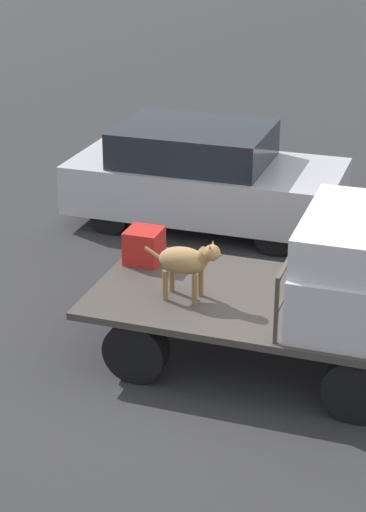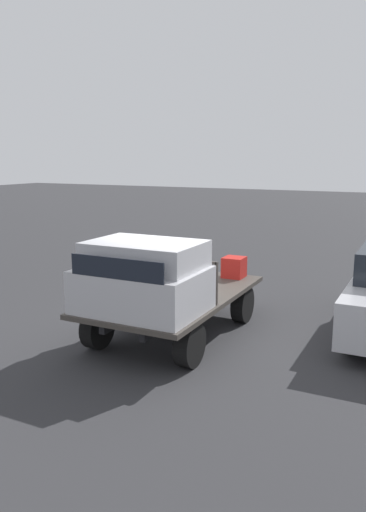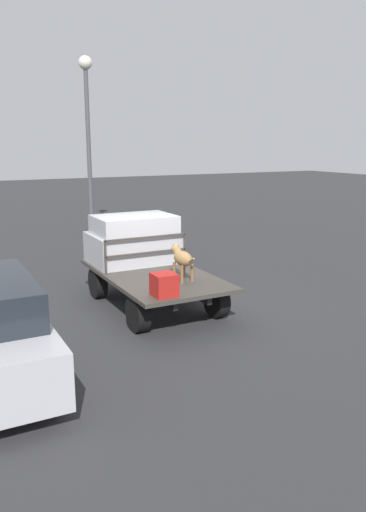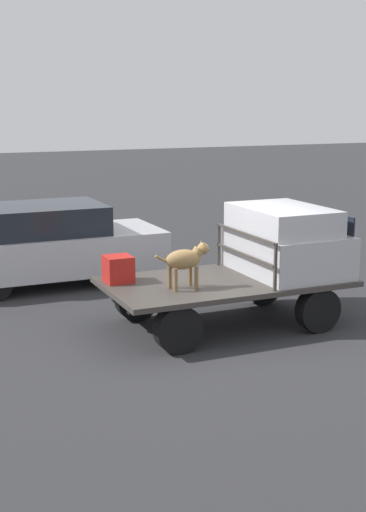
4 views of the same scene
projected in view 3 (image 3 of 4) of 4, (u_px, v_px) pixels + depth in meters
The scene contains 7 objects.
ground_plane at pixel (154, 307), 10.69m from camera, with size 80.00×80.00×0.00m, color #2D2D30.
flatbed_truck at pixel (153, 281), 10.57m from camera, with size 3.79×2.02×0.76m.
truck_cab at pixel (133, 240), 11.36m from camera, with size 1.44×1.90×1.09m.
truck_headboard at pixel (146, 247), 10.72m from camera, with size 0.04×1.90×0.72m.
dog at pixel (182, 258), 9.87m from camera, with size 0.90×0.30×0.71m.
cargo_crate at pixel (164, 285), 8.88m from camera, with size 0.41×0.41×0.41m.
light_pole_near at pixel (87, 114), 18.36m from camera, with size 0.50×0.50×6.50m.
Camera 3 is at (-9.31, 4.18, 3.43)m, focal length 35.00 mm.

